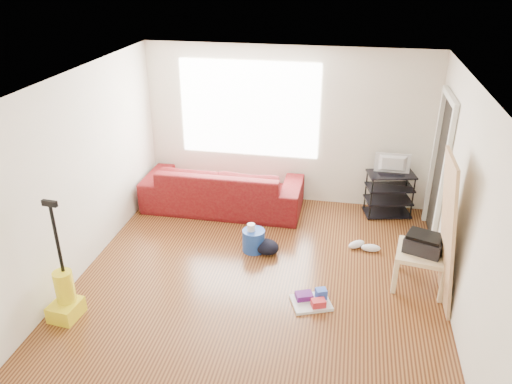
% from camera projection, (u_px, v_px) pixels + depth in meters
% --- Properties ---
extents(room, '(4.51, 5.01, 2.51)m').
position_uv_depth(room, '(266.00, 190.00, 5.74)').
color(room, '#3E1E10').
rests_on(room, ground).
extents(sofa, '(2.49, 0.97, 0.73)m').
position_uv_depth(sofa, '(224.00, 208.00, 8.05)').
color(sofa, '#50020A').
rests_on(sofa, ground).
extents(tv_stand, '(0.77, 0.54, 0.70)m').
position_uv_depth(tv_stand, '(389.00, 194.00, 7.69)').
color(tv_stand, black).
rests_on(tv_stand, ground).
extents(tv, '(0.53, 0.07, 0.30)m').
position_uv_depth(tv, '(393.00, 164.00, 7.48)').
color(tv, black).
rests_on(tv, tv_stand).
extents(side_table, '(0.67, 0.67, 0.48)m').
position_uv_depth(side_table, '(422.00, 256.00, 6.02)').
color(side_table, tan).
rests_on(side_table, ground).
extents(printer, '(0.51, 0.45, 0.22)m').
position_uv_depth(printer, '(424.00, 243.00, 5.94)').
color(printer, black).
rests_on(printer, side_table).
extents(bucket, '(0.36, 0.36, 0.31)m').
position_uv_depth(bucket, '(254.00, 250.00, 6.90)').
color(bucket, '#193D95').
rests_on(bucket, ground).
extents(toilet_paper, '(0.11, 0.11, 0.10)m').
position_uv_depth(toilet_paper, '(251.00, 237.00, 6.82)').
color(toilet_paper, white).
rests_on(toilet_paper, bucket).
extents(cleaning_tray, '(0.54, 0.49, 0.16)m').
position_uv_depth(cleaning_tray, '(312.00, 300.00, 5.83)').
color(cleaning_tray, silver).
rests_on(cleaning_tray, ground).
extents(backpack, '(0.44, 0.40, 0.20)m').
position_uv_depth(backpack, '(266.00, 253.00, 6.84)').
color(backpack, black).
rests_on(backpack, ground).
extents(sneakers, '(0.47, 0.25, 0.11)m').
position_uv_depth(sneakers, '(364.00, 246.00, 6.89)').
color(sneakers, silver).
rests_on(sneakers, ground).
extents(vacuum, '(0.33, 0.37, 1.43)m').
position_uv_depth(vacuum, '(65.00, 296.00, 5.55)').
color(vacuum, yellow).
rests_on(vacuum, ground).
extents(door_panel, '(0.23, 0.73, 1.81)m').
position_uv_depth(door_panel, '(435.00, 300.00, 5.92)').
color(door_panel, tan).
rests_on(door_panel, ground).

